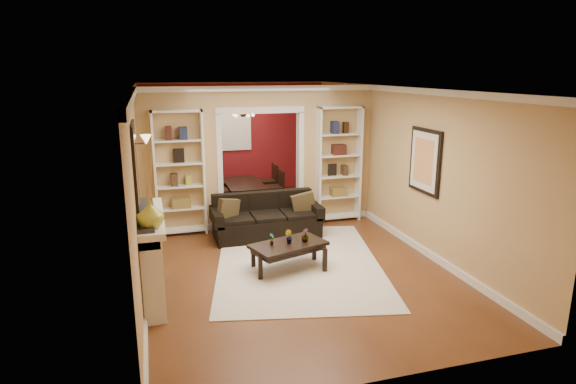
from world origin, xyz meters
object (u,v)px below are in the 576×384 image
object	(u,v)px
coffee_table	(289,256)
dining_table	(245,193)
bookshelf_right	(338,165)
sofa	(267,216)
bookshelf_left	(180,174)
fireplace	(154,256)

from	to	relation	value
coffee_table	dining_table	size ratio (longest dim) A/B	0.77
coffee_table	bookshelf_right	distance (m)	2.88
dining_table	coffee_table	bearing A→B (deg)	178.68
sofa	dining_table	xyz separation A→B (m)	(0.05, 2.28, -0.13)
sofa	bookshelf_left	bearing A→B (deg)	158.54
sofa	dining_table	distance (m)	2.28
bookshelf_right	fireplace	xyz separation A→B (m)	(-3.64, -2.53, -0.57)
coffee_table	bookshelf_left	bearing A→B (deg)	105.68
bookshelf_left	bookshelf_right	distance (m)	3.10
bookshelf_right	fireplace	world-z (taller)	bookshelf_right
bookshelf_left	dining_table	distance (m)	2.45
sofa	bookshelf_right	bearing A→B (deg)	19.65
fireplace	coffee_table	bearing A→B (deg)	10.90
coffee_table	bookshelf_left	distance (m)	2.75
bookshelf_left	bookshelf_right	size ratio (longest dim) A/B	1.00
bookshelf_left	dining_table	xyz separation A→B (m)	(1.52, 1.70, -0.89)
dining_table	bookshelf_left	bearing A→B (deg)	138.05
coffee_table	fireplace	world-z (taller)	fireplace
bookshelf_right	fireplace	bearing A→B (deg)	-145.20
sofa	dining_table	world-z (taller)	sofa
coffee_table	dining_table	bearing A→B (deg)	70.64
bookshelf_right	dining_table	world-z (taller)	bookshelf_right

